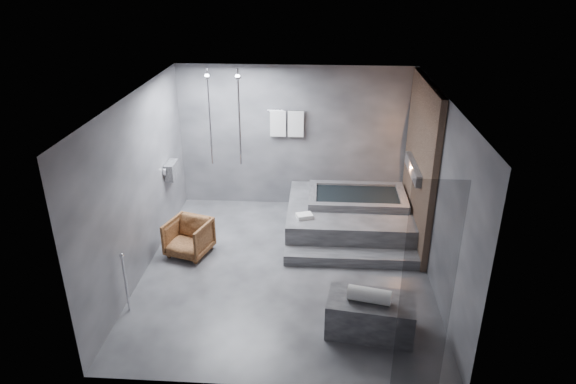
{
  "coord_description": "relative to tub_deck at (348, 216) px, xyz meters",
  "views": [
    {
      "loc": [
        0.49,
        -7.0,
        4.53
      ],
      "look_at": [
        0.01,
        0.3,
        1.23
      ],
      "focal_mm": 32.0,
      "sensor_mm": 36.0,
      "label": 1
    }
  ],
  "objects": [
    {
      "name": "concrete_bench",
      "position": [
        0.17,
        -2.88,
        0.01
      ],
      "size": [
        1.21,
        0.78,
        0.51
      ],
      "primitive_type": "cube",
      "rotation": [
        0.0,
        0.0,
        -0.14
      ],
      "color": "#2F2F31",
      "rests_on": "ground"
    },
    {
      "name": "rolled_towel",
      "position": [
        0.13,
        -2.93,
        0.36
      ],
      "size": [
        0.58,
        0.32,
        0.2
      ],
      "primitive_type": "cylinder",
      "rotation": [
        0.0,
        1.57,
        -0.22
      ],
      "color": "silver",
      "rests_on": "concrete_bench"
    },
    {
      "name": "tub_step",
      "position": [
        0.0,
        -1.18,
        -0.16
      ],
      "size": [
        2.2,
        0.36,
        0.18
      ],
      "primitive_type": "cube",
      "color": "#353538",
      "rests_on": "ground"
    },
    {
      "name": "room",
      "position": [
        -0.65,
        -1.21,
        1.48
      ],
      "size": [
        5.0,
        5.04,
        2.82
      ],
      "color": "#303032",
      "rests_on": "ground"
    },
    {
      "name": "tub_deck",
      "position": [
        0.0,
        0.0,
        0.0
      ],
      "size": [
        2.2,
        2.0,
        0.5
      ],
      "primitive_type": "cube",
      "color": "#353538",
      "rests_on": "ground"
    },
    {
      "name": "driftwood_chair",
      "position": [
        -2.71,
        -1.07,
        0.06
      ],
      "size": [
        0.83,
        0.84,
        0.62
      ],
      "primitive_type": "imported",
      "rotation": [
        0.0,
        0.0,
        -0.3
      ],
      "color": "#402210",
      "rests_on": "ground"
    },
    {
      "name": "deck_towel",
      "position": [
        -0.79,
        -0.59,
        0.29
      ],
      "size": [
        0.31,
        0.27,
        0.07
      ],
      "primitive_type": "cube",
      "rotation": [
        0.0,
        0.0,
        0.33
      ],
      "color": "white",
      "rests_on": "tub_deck"
    }
  ]
}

